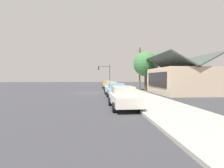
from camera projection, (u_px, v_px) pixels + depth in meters
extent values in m
plane|color=#38383D|center=(92.00, 93.00, 26.68)|extent=(120.00, 120.00, 0.00)
cube|color=#A3A099|center=(130.00, 92.00, 27.10)|extent=(60.00, 4.20, 0.16)
cube|color=#EA8C75|center=(107.00, 85.00, 38.43)|extent=(4.75, 1.92, 0.70)
cube|color=tan|center=(107.00, 82.00, 38.88)|extent=(2.31, 1.62, 0.56)
cylinder|color=black|center=(112.00, 87.00, 37.03)|extent=(0.67, 0.24, 0.66)
cylinder|color=black|center=(103.00, 87.00, 36.96)|extent=(0.67, 0.24, 0.66)
cylinder|color=black|center=(111.00, 86.00, 39.93)|extent=(0.67, 0.24, 0.66)
cylinder|color=black|center=(103.00, 86.00, 39.86)|extent=(0.67, 0.24, 0.66)
cube|color=gold|center=(110.00, 86.00, 31.77)|extent=(4.57, 1.85, 0.70)
cube|color=gold|center=(109.00, 83.00, 32.19)|extent=(2.21, 1.60, 0.56)
cylinder|color=black|center=(116.00, 89.00, 30.46)|extent=(0.66, 0.23, 0.66)
cylinder|color=black|center=(105.00, 89.00, 30.30)|extent=(0.66, 0.23, 0.66)
cylinder|color=black|center=(114.00, 88.00, 33.26)|extent=(0.66, 0.23, 0.66)
cylinder|color=black|center=(104.00, 88.00, 33.09)|extent=(0.66, 0.23, 0.66)
cube|color=#9ED1BC|center=(111.00, 89.00, 25.42)|extent=(4.65, 1.79, 0.70)
cube|color=#86B1A0|center=(111.00, 84.00, 25.85)|extent=(2.25, 1.54, 0.56)
cylinder|color=black|center=(118.00, 92.00, 24.05)|extent=(0.66, 0.23, 0.66)
cylinder|color=black|center=(105.00, 92.00, 23.95)|extent=(0.66, 0.23, 0.66)
cylinder|color=black|center=(117.00, 90.00, 26.91)|extent=(0.66, 0.23, 0.66)
cylinder|color=black|center=(105.00, 90.00, 26.81)|extent=(0.66, 0.23, 0.66)
cube|color=#8CB7E0|center=(117.00, 92.00, 19.45)|extent=(4.32, 1.83, 0.70)
cube|color=#779CBE|center=(116.00, 86.00, 19.86)|extent=(2.08, 1.59, 0.56)
cylinder|color=black|center=(127.00, 97.00, 18.22)|extent=(0.66, 0.23, 0.66)
cylinder|color=black|center=(109.00, 97.00, 18.06)|extent=(0.66, 0.23, 0.66)
cylinder|color=black|center=(123.00, 94.00, 20.87)|extent=(0.66, 0.23, 0.66)
cylinder|color=black|center=(107.00, 94.00, 20.72)|extent=(0.66, 0.23, 0.66)
cube|color=silver|center=(124.00, 99.00, 13.22)|extent=(4.65, 1.83, 0.70)
cube|color=beige|center=(123.00, 90.00, 13.66)|extent=(2.25, 1.56, 0.56)
cylinder|color=black|center=(140.00, 107.00, 11.91)|extent=(0.67, 0.24, 0.66)
cylinder|color=black|center=(114.00, 107.00, 11.73)|extent=(0.67, 0.24, 0.66)
cylinder|color=black|center=(131.00, 101.00, 14.75)|extent=(0.67, 0.24, 0.66)
cylinder|color=black|center=(110.00, 102.00, 14.57)|extent=(0.67, 0.24, 0.66)
cube|color=#CCB293|center=(179.00, 81.00, 25.15)|extent=(9.40, 6.42, 3.50)
cube|color=black|center=(156.00, 80.00, 24.90)|extent=(7.52, 0.08, 1.96)
cube|color=#3F4C47|center=(168.00, 62.00, 24.93)|extent=(10.00, 3.51, 1.97)
cube|color=#3F4C47|center=(191.00, 62.00, 25.17)|extent=(10.00, 3.51, 1.97)
cylinder|color=brown|center=(146.00, 80.00, 32.03)|extent=(0.44, 0.44, 3.39)
sphere|color=#38753D|center=(146.00, 64.00, 31.93)|extent=(4.32, 4.32, 4.32)
cylinder|color=#383833|center=(110.00, 76.00, 43.12)|extent=(0.14, 0.14, 5.20)
cylinder|color=#383833|center=(104.00, 66.00, 42.94)|extent=(0.10, 2.60, 0.10)
cube|color=black|center=(99.00, 68.00, 42.85)|extent=(0.28, 0.24, 0.80)
sphere|color=red|center=(99.00, 67.00, 42.99)|extent=(0.16, 0.16, 0.16)
sphere|color=yellow|center=(99.00, 68.00, 43.00)|extent=(0.16, 0.16, 0.16)
sphere|color=green|center=(99.00, 69.00, 43.01)|extent=(0.16, 0.16, 0.16)
cylinder|color=brown|center=(140.00, 69.00, 32.35)|extent=(0.24, 0.24, 7.50)
cube|color=brown|center=(140.00, 51.00, 32.23)|extent=(1.80, 0.12, 0.12)
cylinder|color=red|center=(115.00, 86.00, 36.41)|extent=(0.22, 0.22, 0.55)
sphere|color=red|center=(115.00, 85.00, 36.40)|extent=(0.18, 0.18, 0.18)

